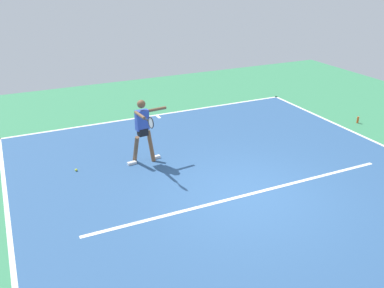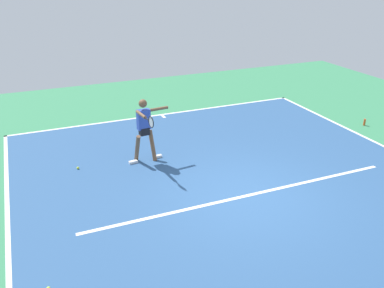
% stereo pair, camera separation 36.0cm
% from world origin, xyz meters
% --- Properties ---
extents(ground_plane, '(22.12, 22.12, 0.00)m').
position_xyz_m(ground_plane, '(0.00, 0.00, 0.00)').
color(ground_plane, '#388456').
extents(court_surface, '(10.38, 12.26, 0.00)m').
position_xyz_m(court_surface, '(0.00, 0.00, 0.00)').
color(court_surface, '#2D5484').
rests_on(court_surface, ground_plane).
extents(court_line_baseline_near, '(10.38, 0.10, 0.01)m').
position_xyz_m(court_line_baseline_near, '(0.00, -6.08, 0.00)').
color(court_line_baseline_near, white).
rests_on(court_line_baseline_near, ground_plane).
extents(court_line_sideline_right, '(0.10, 12.26, 0.01)m').
position_xyz_m(court_line_sideline_right, '(5.14, 0.00, 0.00)').
color(court_line_sideline_right, white).
rests_on(court_line_sideline_right, ground_plane).
extents(court_line_service, '(7.79, 0.10, 0.01)m').
position_xyz_m(court_line_service, '(0.00, 0.01, 0.00)').
color(court_line_service, white).
rests_on(court_line_service, ground_plane).
extents(court_line_centre_mark, '(0.10, 0.30, 0.01)m').
position_xyz_m(court_line_centre_mark, '(0.00, -5.88, 0.00)').
color(court_line_centre_mark, white).
rests_on(court_line_centre_mark, ground_plane).
extents(tennis_player, '(1.19, 1.27, 1.76)m').
position_xyz_m(tennis_player, '(1.60, -2.68, 1.00)').
color(tennis_player, brown).
rests_on(tennis_player, ground_plane).
extents(tennis_ball_near_service_line, '(0.07, 0.07, 0.07)m').
position_xyz_m(tennis_ball_near_service_line, '(3.40, -2.90, 0.03)').
color(tennis_ball_near_service_line, '#CCE033').
rests_on(tennis_ball_near_service_line, ground_plane).
extents(water_bottle, '(0.07, 0.07, 0.22)m').
position_xyz_m(water_bottle, '(-5.87, -2.47, 0.11)').
color(water_bottle, '#D84C1E').
rests_on(water_bottle, ground_plane).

